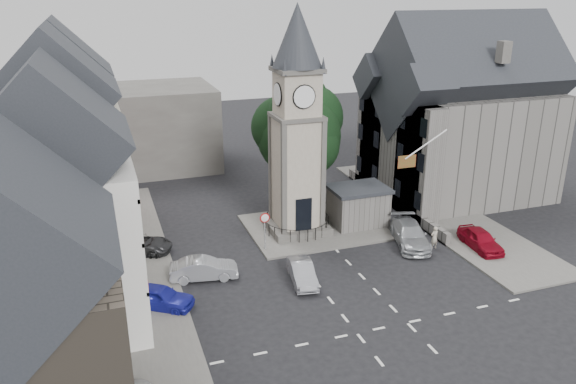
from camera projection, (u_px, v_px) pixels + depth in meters
name	position (u px, v px, depth m)	size (l,w,h in m)	color
ground	(340.00, 280.00, 34.86)	(120.00, 120.00, 0.00)	black
pavement_west	(125.00, 267.00, 36.31)	(6.00, 30.00, 0.14)	#595651
pavement_east	(435.00, 210.00, 45.64)	(6.00, 26.00, 0.14)	#595651
central_island	(315.00, 227.00, 42.39)	(10.00, 8.00, 0.16)	#595651
road_markings	(382.00, 328.00, 29.98)	(20.00, 8.00, 0.01)	silver
clock_tower	(297.00, 124.00, 39.16)	(4.86, 4.86, 16.25)	#4C4944
stone_shelter	(358.00, 206.00, 42.46)	(4.30, 3.30, 3.08)	#5E5B56
town_tree	(299.00, 123.00, 44.61)	(7.20, 7.20, 10.80)	black
warning_sign_post	(265.00, 224.00, 38.00)	(0.70, 0.19, 2.85)	black
terrace_pink	(66.00, 137.00, 42.01)	(8.10, 7.60, 12.80)	tan
terrace_cream	(63.00, 167.00, 34.92)	(8.10, 7.60, 12.80)	beige
terrace_tudor	(60.00, 221.00, 27.96)	(8.10, 7.60, 12.00)	silver
building_sw_stone	(9.00, 342.00, 19.80)	(8.60, 7.60, 10.40)	#4A4238
backdrop_west	(111.00, 131.00, 54.62)	(20.00, 10.00, 8.00)	#4C4944
east_building	(458.00, 124.00, 47.28)	(14.40, 11.40, 12.60)	#5E5B56
east_boundary_wall	(392.00, 202.00, 46.42)	(0.40, 16.00, 0.90)	#5E5B56
flagpole	(426.00, 144.00, 38.47)	(3.68, 0.10, 2.74)	white
car_west_blue	(159.00, 297.00, 31.70)	(1.59, 3.96, 1.35)	#1C209E
car_west_silver	(204.00, 269.00, 34.82)	(1.46, 4.18, 1.38)	#AFB1B7
car_west_grey	(138.00, 245.00, 38.19)	(2.13, 4.63, 1.29)	#28292A
car_island_silver	(302.00, 273.00, 34.48)	(1.34, 3.85, 1.27)	#9B9CA3
car_island_east	(410.00, 234.00, 39.50)	(2.11, 5.18, 1.50)	#9EA1A5
car_east_red	(481.00, 240.00, 38.83)	(1.66, 4.12, 1.40)	maroon
pedestrian	(434.00, 238.00, 38.82)	(0.60, 0.40, 1.65)	#B2A793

